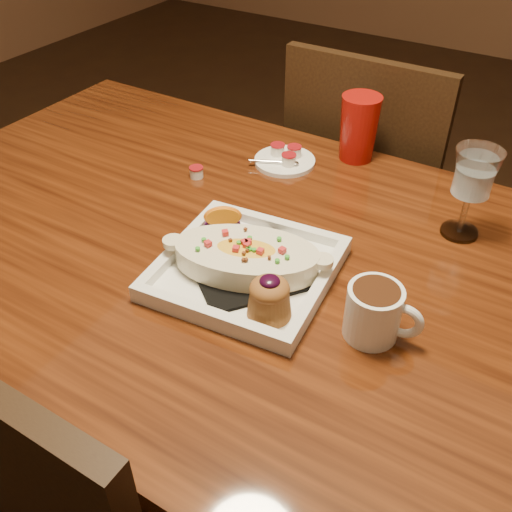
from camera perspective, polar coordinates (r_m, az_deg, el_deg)
The scene contains 9 objects.
floor at distance 1.58m, azimuth -0.74°, elevation -21.13°, with size 7.00×7.00×0.00m, color black.
table at distance 1.07m, azimuth -1.03°, elevation -3.22°, with size 1.50×0.90×0.75m.
chair_far at distance 1.61m, azimuth 11.13°, elevation 5.74°, with size 0.42×0.42×0.93m.
plate at distance 0.92m, azimuth -0.83°, elevation -0.81°, with size 0.30×0.30×0.08m.
coffee_mug at distance 0.84m, azimuth 11.84°, elevation -5.41°, with size 0.11×0.08×0.09m.
goblet at distance 1.04m, azimuth 20.95°, elevation 7.32°, with size 0.08×0.08×0.17m.
saucer at distance 1.25m, azimuth 2.86°, elevation 9.67°, with size 0.13×0.13×0.09m.
creamer_loose at distance 1.21m, azimuth -5.98°, elevation 8.36°, with size 0.03×0.03×0.02m.
red_tumbler at distance 1.26m, azimuth 10.24°, elevation 12.47°, with size 0.08×0.08×0.14m, color #A7110B.
Camera 1 is at (0.43, -0.67, 1.37)m, focal length 40.00 mm.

